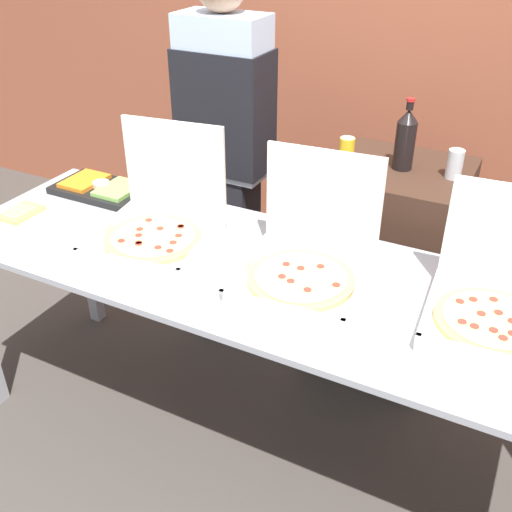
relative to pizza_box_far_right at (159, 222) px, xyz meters
The scene contains 13 objects.
ground_plane 1.05m from the pizza_box_far_right, ahead, with size 16.00×16.00×0.00m, color #423D38.
brick_wall_behind 1.80m from the pizza_box_far_right, 75.53° to the left, with size 10.00×0.06×2.80m.
buffet_table 0.47m from the pizza_box_far_right, ahead, with size 2.46×0.81×0.88m.
pizza_box_far_right is the anchor object (origin of this frame).
pizza_box_far_left 1.25m from the pizza_box_far_right, ahead, with size 0.43×0.45×0.40m.
pizza_box_near_left 0.62m from the pizza_box_far_right, ahead, with size 0.46×0.48×0.42m.
paper_plate_front_left 0.65m from the pizza_box_far_right, behind, with size 0.22×0.22×0.03m.
veggie_tray 0.54m from the pizza_box_far_right, 154.41° to the left, with size 0.44×0.25×0.05m.
sideboard_podium 1.15m from the pizza_box_far_right, 47.05° to the left, with size 0.62×0.55×1.03m.
soda_bottle 1.09m from the pizza_box_far_right, 46.07° to the left, with size 0.09×0.09×0.31m.
soda_can_silver 1.23m from the pizza_box_far_right, 38.70° to the left, with size 0.07×0.07×0.12m.
soda_can_colored 0.87m from the pizza_box_far_right, 53.70° to the left, with size 0.07×0.07×0.12m.
person_server_vest 0.70m from the pizza_box_far_right, 97.65° to the left, with size 0.42×0.24×1.83m.
Camera 1 is at (0.84, -1.64, 2.05)m, focal length 42.00 mm.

